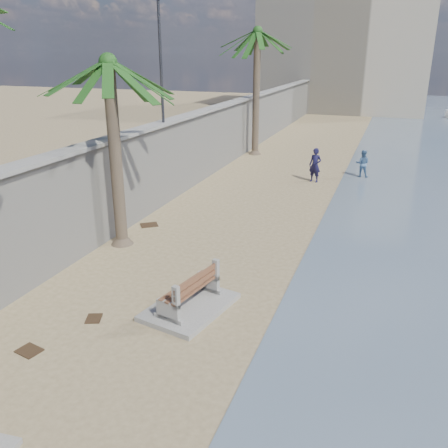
# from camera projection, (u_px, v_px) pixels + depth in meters

# --- Properties ---
(ground_plane) EXTENTS (140.00, 140.00, 0.00)m
(ground_plane) POSITION_uv_depth(u_px,v_px,m) (130.00, 394.00, 9.59)
(ground_plane) COLOR #97815C
(seawall) EXTENTS (0.45, 70.00, 3.50)m
(seawall) POSITION_uv_depth(u_px,v_px,m) (224.00, 136.00, 28.31)
(seawall) COLOR gray
(seawall) RESTS_ON ground_plane
(wall_cap) EXTENTS (0.80, 70.00, 0.12)m
(wall_cap) POSITION_uv_depth(u_px,v_px,m) (224.00, 105.00, 27.69)
(wall_cap) COLOR gray
(wall_cap) RESTS_ON seawall
(end_building) EXTENTS (18.00, 12.00, 14.00)m
(end_building) POSITION_uv_depth(u_px,v_px,m) (346.00, 46.00, 53.75)
(end_building) COLOR #B7AA93
(end_building) RESTS_ON ground_plane
(bench_far) EXTENTS (2.19, 2.81, 1.05)m
(bench_far) POSITION_uv_depth(u_px,v_px,m) (190.00, 294.00, 12.60)
(bench_far) COLOR gray
(bench_far) RESTS_ON ground_plane
(palm_mid) EXTENTS (5.00, 5.00, 7.10)m
(palm_mid) POSITION_uv_depth(u_px,v_px,m) (108.00, 65.00, 14.95)
(palm_mid) COLOR brown
(palm_mid) RESTS_ON ground_plane
(palm_back) EXTENTS (5.00, 5.00, 8.58)m
(palm_back) POSITION_uv_depth(u_px,v_px,m) (258.00, 33.00, 29.21)
(palm_back) COLOR brown
(palm_back) RESTS_ON ground_plane
(streetlight) EXTENTS (0.28, 0.28, 5.12)m
(streetlight) POSITION_uv_depth(u_px,v_px,m) (160.00, 48.00, 19.52)
(streetlight) COLOR #2D2D33
(streetlight) RESTS_ON wall_cap
(person_a) EXTENTS (0.84, 0.68, 2.05)m
(person_a) POSITION_uv_depth(u_px,v_px,m) (315.00, 163.00, 24.78)
(person_a) COLOR #151336
(person_a) RESTS_ON ground_plane
(person_b) EXTENTS (0.83, 0.66, 1.65)m
(person_b) POSITION_uv_depth(u_px,v_px,m) (363.00, 162.00, 25.82)
(person_b) COLOR #476994
(person_b) RESTS_ON ground_plane
(debris_b) EXTENTS (0.62, 0.54, 0.03)m
(debris_b) POSITION_uv_depth(u_px,v_px,m) (29.00, 351.00, 10.96)
(debris_b) COLOR #382616
(debris_b) RESTS_ON ground_plane
(debris_c) EXTENTS (0.85, 0.82, 0.03)m
(debris_c) POSITION_uv_depth(u_px,v_px,m) (149.00, 225.00, 18.86)
(debris_c) COLOR #382616
(debris_c) RESTS_ON ground_plane
(debris_d) EXTENTS (0.53, 0.58, 0.03)m
(debris_d) POSITION_uv_depth(u_px,v_px,m) (94.00, 318.00, 12.28)
(debris_d) COLOR #382616
(debris_d) RESTS_ON ground_plane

